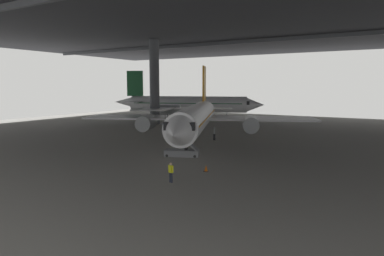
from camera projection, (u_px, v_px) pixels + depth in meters
name	position (u px, v px, depth m)	size (l,w,h in m)	color
ground_plane	(190.00, 150.00, 40.70)	(110.00, 110.00, 0.00)	gray
hangar_structure	(237.00, 20.00, 50.46)	(121.00, 99.00, 17.76)	#4C4F54
airplane_main	(196.00, 118.00, 46.35)	(32.57, 32.59, 10.81)	white
boarding_stairs	(181.00, 150.00, 37.37)	(4.29, 2.88, 4.52)	slate
crew_worker_near_nose	(171.00, 171.00, 27.07)	(0.54, 0.30, 1.61)	#232838
crew_worker_by_stairs	(183.00, 143.00, 40.47)	(0.51, 0.35, 1.60)	#232838
airplane_distant	(185.00, 104.00, 79.62)	(34.27, 34.01, 11.10)	white
traffic_cone_orange	(206.00, 168.00, 30.68)	(0.36, 0.36, 0.60)	black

